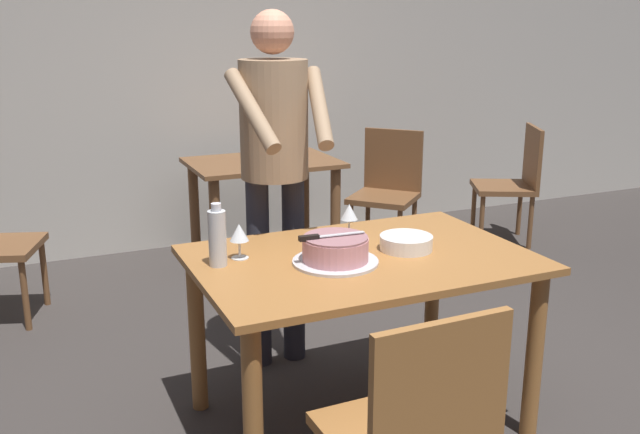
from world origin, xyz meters
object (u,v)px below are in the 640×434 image
cake_on_platter (335,251)px  cake_knife (318,237)px  wine_glass_far (349,213)px  background_chair_1 (514,180)px  chair_near_side (413,431)px  background_chair_2 (387,187)px  water_bottle (217,237)px  person_cutting_cake (275,152)px  plate_stack (406,242)px  background_table (263,184)px  main_dining_table (361,283)px  wine_glass_near (239,234)px

cake_on_platter → cake_knife: bearing=176.5°
wine_glass_far → background_chair_1: (2.16, 1.54, -0.36)m
chair_near_side → background_chair_2: size_ratio=1.00×
cake_knife → water_bottle: bearing=156.5°
cake_on_platter → person_cutting_cake: person_cutting_cake is taller
plate_stack → cake_on_platter: bearing=-173.6°
cake_on_platter → background_table: cake_on_platter is taller
main_dining_table → wine_glass_far: bearing=74.1°
plate_stack → background_chair_1: bearing=41.7°
cake_on_platter → chair_near_side: 0.86m
plate_stack → person_cutting_cake: person_cutting_cake is taller
wine_glass_near → wine_glass_far: same height
background_table → main_dining_table: bearing=-98.5°
cake_knife → main_dining_table: bearing=8.7°
plate_stack → wine_glass_far: (-0.13, 0.27, 0.07)m
chair_near_side → cake_knife: bearing=87.0°
main_dining_table → cake_knife: 0.31m
plate_stack → person_cutting_cake: (-0.33, 0.66, 0.30)m
person_cutting_cake → chair_near_side: person_cutting_cake is taller
plate_stack → background_chair_1: (2.03, 1.81, -0.29)m
background_chair_2 → wine_glass_far: bearing=-124.0°
wine_glass_far → background_chair_2: background_chair_2 is taller
water_bottle → plate_stack: bearing=-9.0°
chair_near_side → background_chair_1: 3.63m
water_bottle → main_dining_table: bearing=-12.4°
wine_glass_far → background_chair_2: size_ratio=0.16×
wine_glass_far → background_chair_1: size_ratio=0.16×
chair_near_side → main_dining_table: bearing=73.5°
wine_glass_near → background_table: size_ratio=0.14×
background_chair_1 → main_dining_table: bearing=-141.0°
plate_stack → wine_glass_far: bearing=115.5°
plate_stack → background_chair_2: bearing=62.8°
background_table → background_chair_1: background_chair_1 is taller
water_bottle → person_cutting_cake: (0.44, 0.54, 0.21)m
wine_glass_near → cake_on_platter: bearing=-32.5°
main_dining_table → plate_stack: size_ratio=6.14×
water_bottle → background_chair_1: size_ratio=0.28×
cake_on_platter → plate_stack: (0.34, 0.04, -0.02)m
water_bottle → background_chair_1: (2.80, 1.69, -0.37)m
cake_on_platter → person_cutting_cake: bearing=89.0°
cake_on_platter → plate_stack: size_ratio=1.55×
cake_knife → background_chair_2: (1.43, 2.01, -0.37)m
cake_on_platter → background_table: 2.20m
wine_glass_far → main_dining_table: bearing=-105.9°
person_cutting_cake → background_table: size_ratio=1.72×
person_cutting_cake → background_chair_1: bearing=25.9°
water_bottle → cake_on_platter: bearing=-20.4°
wine_glass_far → person_cutting_cake: 0.49m
water_bottle → chair_near_side: size_ratio=0.28×
cake_knife → plate_stack: size_ratio=1.23×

